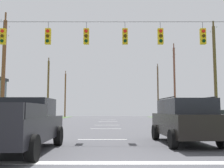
% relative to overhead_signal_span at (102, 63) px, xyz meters
% --- Properties ---
extents(stop_bar_stripe, '(16.05, 0.45, 0.01)m').
position_rel_overhead_signal_span_xyz_m(stop_bar_stripe, '(0.07, -7.81, -4.29)').
color(stop_bar_stripe, white).
rests_on(stop_bar_stripe, ground).
extents(lane_dash_0, '(2.50, 0.15, 0.01)m').
position_rel_overhead_signal_span_xyz_m(lane_dash_0, '(0.07, -1.81, -4.29)').
color(lane_dash_0, white).
rests_on(lane_dash_0, ground).
extents(lane_dash_1, '(2.50, 0.15, 0.01)m').
position_rel_overhead_signal_span_xyz_m(lane_dash_1, '(0.07, 6.09, -4.29)').
color(lane_dash_1, white).
rests_on(lane_dash_1, ground).
extents(lane_dash_2, '(2.50, 0.15, 0.01)m').
position_rel_overhead_signal_span_xyz_m(lane_dash_2, '(0.07, 11.14, -4.29)').
color(lane_dash_2, white).
rests_on(lane_dash_2, ground).
extents(lane_dash_3, '(2.50, 0.15, 0.01)m').
position_rel_overhead_signal_span_xyz_m(lane_dash_3, '(0.07, 19.60, -4.29)').
color(lane_dash_3, white).
rests_on(lane_dash_3, ground).
extents(lane_dash_4, '(2.50, 0.15, 0.01)m').
position_rel_overhead_signal_span_xyz_m(lane_dash_4, '(0.07, 25.75, -4.29)').
color(lane_dash_4, white).
rests_on(lane_dash_4, ground).
extents(overhead_signal_span, '(18.95, 0.31, 7.42)m').
position_rel_overhead_signal_span_xyz_m(overhead_signal_span, '(0.00, 0.00, 0.00)').
color(overhead_signal_span, brown).
rests_on(overhead_signal_span, ground).
extents(pickup_truck, '(2.28, 5.40, 1.95)m').
position_rel_overhead_signal_span_xyz_m(pickup_truck, '(-2.73, -5.81, -3.33)').
color(pickup_truck, black).
rests_on(pickup_truck, ground).
extents(suv_black, '(2.38, 4.88, 2.05)m').
position_rel_overhead_signal_span_xyz_m(suv_black, '(3.82, -3.52, -3.24)').
color(suv_black, black).
rests_on(suv_black, ground).
extents(distant_car_crossing_white, '(4.43, 2.30, 1.52)m').
position_rel_overhead_signal_span_xyz_m(distant_car_crossing_white, '(12.94, 14.27, -3.51)').
color(distant_car_crossing_white, silver).
rests_on(distant_car_crossing_white, ground).
extents(utility_pole_mid_right, '(0.28, 1.53, 9.72)m').
position_rel_overhead_signal_span_xyz_m(utility_pole_mid_right, '(9.94, 8.23, 0.47)').
color(utility_pole_mid_right, brown).
rests_on(utility_pole_mid_right, ground).
extents(utility_pole_far_right, '(0.28, 1.85, 11.33)m').
position_rel_overhead_signal_span_xyz_m(utility_pole_far_right, '(9.69, 22.71, 1.37)').
color(utility_pole_far_right, brown).
rests_on(utility_pole_far_right, ground).
extents(utility_pole_near_left, '(0.31, 1.59, 11.31)m').
position_rel_overhead_signal_span_xyz_m(utility_pole_near_left, '(10.24, 39.82, 1.22)').
color(utility_pole_near_left, brown).
rests_on(utility_pole_near_left, ground).
extents(utility_pole_far_left, '(0.33, 1.95, 10.43)m').
position_rel_overhead_signal_span_xyz_m(utility_pole_far_left, '(-9.20, 7.93, 0.77)').
color(utility_pole_far_left, brown).
rests_on(utility_pole_far_left, ground).
extents(utility_pole_distant_right, '(0.29, 1.58, 9.57)m').
position_rel_overhead_signal_span_xyz_m(utility_pole_distant_right, '(-9.19, 24.55, 0.37)').
color(utility_pole_distant_right, brown).
rests_on(utility_pole_distant_right, ground).
extents(utility_pole_distant_left, '(0.30, 1.73, 9.95)m').
position_rel_overhead_signal_span_xyz_m(utility_pole_distant_left, '(-9.45, 40.80, 0.51)').
color(utility_pole_distant_left, brown).
rests_on(utility_pole_distant_left, ground).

